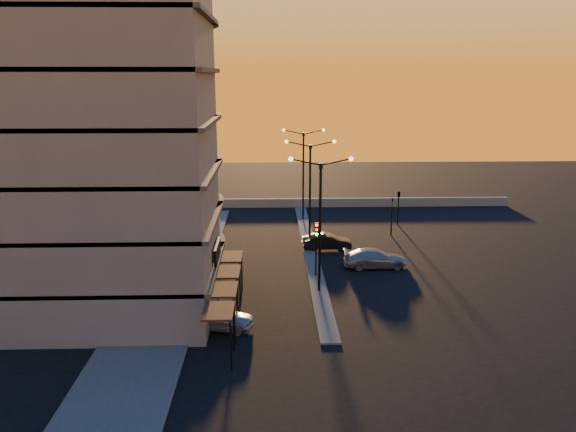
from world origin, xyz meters
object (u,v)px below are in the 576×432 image
Objects in this scene: car_hatchback at (218,317)px; car_wagon at (375,258)px; car_sedan at (327,242)px; streetlamp_mid at (310,186)px; traffic_light_main at (316,240)px.

car_hatchback is 15.61m from car_wagon.
car_hatchback is 1.02× the size of car_sedan.
car_hatchback is at bearing -112.58° from streetlamp_mid.
streetlamp_mid is 1.90× the size of car_wagon.
traffic_light_main is at bearing 113.52° from car_wagon.
streetlamp_mid is 2.21× the size of car_hatchback.
streetlamp_mid is at bearing 90.00° from traffic_light_main.
car_sedan is at bearing 34.68° from car_wagon.
streetlamp_mid is 8.47m from car_wagon.
streetlamp_mid reaches higher than car_sedan.
traffic_light_main is 0.99× the size of car_hatchback.
car_wagon is at bearing 24.30° from traffic_light_main.
car_hatchback is at bearing 132.49° from car_wagon.
car_hatchback is (-6.50, -8.50, -2.16)m from traffic_light_main.
car_wagon is at bearing -45.38° from streetlamp_mid.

